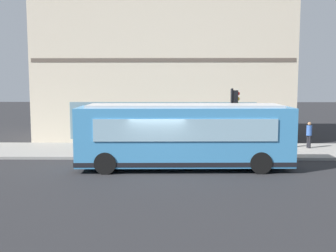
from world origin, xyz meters
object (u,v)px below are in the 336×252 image
object	(u,v)px
fire_hydrant	(224,142)
pedestrian_near_building_entrance	(309,133)
pedestrian_near_hydrant	(134,131)
pedestrian_walking_along_curb	(282,131)
traffic_light_near_corner	(234,109)
city_bus_nearside	(184,136)
pedestrian_by_light_pole	(92,137)
newspaper_vending_box	(89,140)

from	to	relation	value
fire_hydrant	pedestrian_near_building_entrance	bearing A→B (deg)	-90.75
pedestrian_near_hydrant	pedestrian_walking_along_curb	world-z (taller)	pedestrian_near_hydrant
traffic_light_near_corner	pedestrian_walking_along_curb	bearing A→B (deg)	-52.20
fire_hydrant	pedestrian_walking_along_curb	bearing A→B (deg)	-93.00
fire_hydrant	pedestrian_near_building_entrance	world-z (taller)	pedestrian_near_building_entrance
city_bus_nearside	pedestrian_by_light_pole	size ratio (longest dim) A/B	6.13
city_bus_nearside	traffic_light_near_corner	size ratio (longest dim) A/B	2.79
city_bus_nearside	pedestrian_by_light_pole	bearing A→B (deg)	60.12
fire_hydrant	pedestrian_by_light_pole	bearing A→B (deg)	107.56
pedestrian_near_building_entrance	pedestrian_near_hydrant	size ratio (longest dim) A/B	0.86
pedestrian_near_building_entrance	pedestrian_walking_along_curb	size ratio (longest dim) A/B	0.87
city_bus_nearside	traffic_light_near_corner	bearing A→B (deg)	-46.62
city_bus_nearside	pedestrian_near_building_entrance	world-z (taller)	city_bus_nearside
fire_hydrant	newspaper_vending_box	distance (m)	8.17
fire_hydrant	city_bus_nearside	bearing A→B (deg)	154.21
fire_hydrant	pedestrian_near_hydrant	world-z (taller)	pedestrian_near_hydrant
city_bus_nearside	pedestrian_near_hydrant	world-z (taller)	city_bus_nearside
traffic_light_near_corner	pedestrian_by_light_pole	distance (m)	7.87
pedestrian_by_light_pole	pedestrian_near_hydrant	world-z (taller)	pedestrian_near_hydrant
newspaper_vending_box	traffic_light_near_corner	bearing A→B (deg)	-106.56
traffic_light_near_corner	fire_hydrant	bearing A→B (deg)	4.04
pedestrian_near_building_entrance	fire_hydrant	bearing A→B (deg)	89.25
traffic_light_near_corner	pedestrian_walking_along_curb	distance (m)	4.33
pedestrian_by_light_pole	pedestrian_near_building_entrance	bearing A→B (deg)	-79.59
city_bus_nearside	fire_hydrant	world-z (taller)	city_bus_nearside
pedestrian_by_light_pole	pedestrian_walking_along_curb	distance (m)	11.14
city_bus_nearside	newspaper_vending_box	size ratio (longest dim) A/B	11.24
city_bus_nearside	newspaper_vending_box	bearing A→B (deg)	48.08
fire_hydrant	traffic_light_near_corner	bearing A→B (deg)	-175.96
city_bus_nearside	pedestrian_near_hydrant	xyz separation A→B (m)	(4.73, 2.86, -0.35)
pedestrian_by_light_pole	pedestrian_near_hydrant	bearing A→B (deg)	-48.65
fire_hydrant	pedestrian_by_light_pole	distance (m)	7.91
city_bus_nearside	pedestrian_near_building_entrance	xyz separation A→B (m)	(5.18, -7.61, -0.51)
pedestrian_by_light_pole	newspaper_vending_box	xyz separation A→B (m)	(2.19, 0.65, -0.49)
traffic_light_near_corner	newspaper_vending_box	distance (m)	8.96
traffic_light_near_corner	pedestrian_near_building_entrance	size ratio (longest dim) A/B	2.31
pedestrian_walking_along_curb	traffic_light_near_corner	bearing A→B (deg)	127.80
city_bus_nearside	pedestrian_walking_along_curb	distance (m)	7.81
fire_hydrant	pedestrian_walking_along_curb	xyz separation A→B (m)	(-0.18, -3.40, 0.68)
pedestrian_by_light_pole	pedestrian_walking_along_curb	bearing A→B (deg)	-78.60
newspaper_vending_box	pedestrian_by_light_pole	bearing A→B (deg)	-163.55
fire_hydrant	pedestrian_by_light_pole	xyz separation A→B (m)	(-2.38, 7.52, 0.58)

